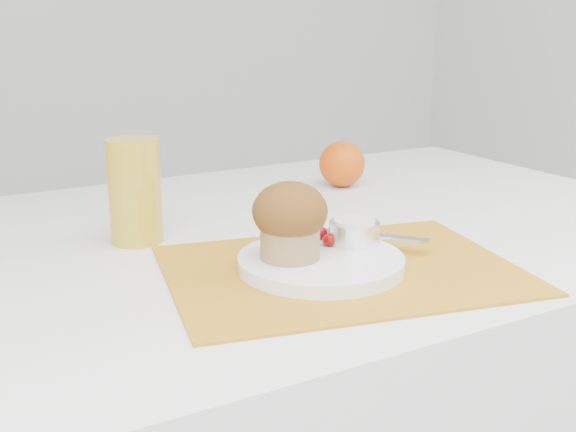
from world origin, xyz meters
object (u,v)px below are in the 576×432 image
plate (321,262)px  muffin (290,219)px  orange (342,164)px  juice_glass (135,191)px

plate → muffin: (-0.04, 0.01, 0.06)m
plate → orange: bearing=52.9°
orange → juice_glass: bearing=-162.9°
plate → muffin: muffin is taller
juice_glass → muffin: (0.12, -0.21, -0.00)m
plate → muffin: bearing=159.5°
orange → muffin: 0.46m
orange → muffin: size_ratio=0.88×
plate → orange: size_ratio=2.46×
orange → juice_glass: (-0.42, -0.13, 0.03)m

